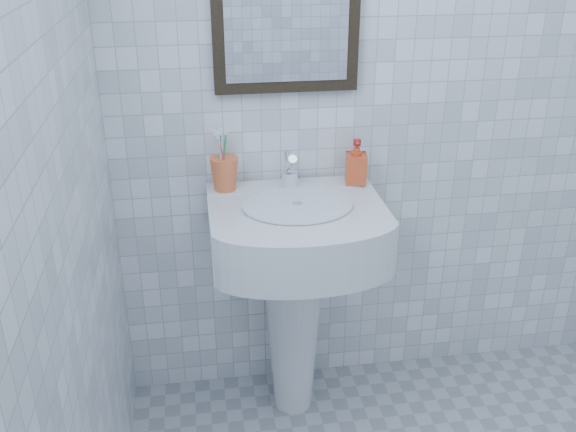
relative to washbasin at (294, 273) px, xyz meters
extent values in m
cube|color=white|center=(0.46, 0.21, 0.63)|extent=(2.20, 0.02, 2.50)
cube|color=white|center=(-0.64, -0.99, 0.63)|extent=(0.02, 2.40, 2.50)
cone|color=white|center=(0.00, 0.03, -0.24)|extent=(0.23, 0.23, 0.75)
cube|color=white|center=(0.00, -0.03, 0.20)|extent=(0.60, 0.43, 0.18)
cube|color=white|center=(0.00, 0.14, 0.28)|extent=(0.60, 0.11, 0.03)
cylinder|color=white|center=(0.00, -0.06, 0.30)|extent=(0.37, 0.37, 0.01)
cylinder|color=white|center=(0.00, 0.11, 0.32)|extent=(0.06, 0.06, 0.06)
cylinder|color=white|center=(0.00, 0.09, 0.39)|extent=(0.03, 0.11, 0.09)
cylinder|color=white|center=(0.00, 0.13, 0.37)|extent=(0.04, 0.06, 0.10)
imported|color=red|center=(0.24, 0.12, 0.38)|extent=(0.09, 0.09, 0.16)
camera|label=1|loc=(-0.33, -2.00, 1.17)|focal=40.00mm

